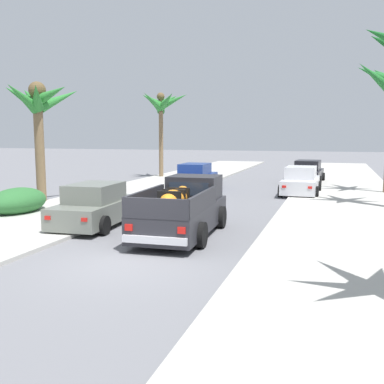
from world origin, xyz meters
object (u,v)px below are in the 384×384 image
Objects in this scene: car_left_near at (96,206)px; car_left_mid at (195,177)px; palm_tree_left_fore at (161,106)px; hedge_bush at (18,201)px; car_right_mid at (301,182)px; pickup_truck at (183,210)px; palm_tree_left_back at (39,106)px; car_right_near at (308,173)px.

car_left_mid is at bearing 89.34° from car_left_near.
palm_tree_left_fore is 17.10m from hedge_bush.
car_right_mid is at bearing 59.78° from car_left_near.
pickup_truck reaches higher than car_left_mid.
car_right_mid is at bearing 75.30° from pickup_truck.
pickup_truck is 19.97m from palm_tree_left_fore.
car_left_near reaches higher than hedge_bush.
palm_tree_left_fore is 1.13× the size of palm_tree_left_back.
pickup_truck reaches higher than hedge_bush.
car_left_near is 1.00× the size of car_right_near.
car_right_mid reaches higher than hedge_bush.
car_right_near is at bearing 80.29° from pickup_truck.
car_left_near is (-3.39, 0.33, -0.10)m from pickup_truck.
palm_tree_left_fore is 2.28× the size of hedge_bush.
car_right_mid is at bearing -31.91° from palm_tree_left_fore.
car_left_near is at bearing -14.61° from hedge_bush.
car_right_near is 17.63m from palm_tree_left_back.
car_left_mid is 1.53× the size of hedge_bush.
car_right_mid is 13.44m from palm_tree_left_fore.
pickup_truck is at bearing -10.63° from hedge_bush.
car_right_mid is at bearing -90.11° from car_right_near.
pickup_truck is 10.26m from palm_tree_left_back.
pickup_truck is 0.93× the size of palm_tree_left_back.
pickup_truck is at bearing -99.71° from car_right_near.
car_left_mid is at bearing 54.78° from palm_tree_left_back.
car_right_near and car_left_mid have the same top height.
car_right_near is (2.94, 17.18, -0.10)m from pickup_truck.
palm_tree_left_fore is at bearing 90.64° from hedge_bush.
car_right_near is 1.01× the size of car_left_mid.
palm_tree_left_fore is (-4.52, 6.02, 4.65)m from car_left_mid.
palm_tree_left_fore is 13.53m from palm_tree_left_back.
hedge_bush is at bearing -137.19° from car_right_mid.
car_right_near is at bearing 40.94° from car_left_mid.
car_left_mid reaches higher than hedge_bush.
car_left_near is at bearing -110.58° from car_right_near.
palm_tree_left_back is at bearing -131.76° from car_right_near.
car_right_near is at bearing 48.24° from palm_tree_left_back.
pickup_truck is 11.54m from car_right_mid.
car_left_mid is (-3.25, 11.80, -0.10)m from pickup_truck.
palm_tree_left_fore is at bearing 148.09° from car_right_mid.
hedge_bush is at bearing -112.66° from car_left_mid.
pickup_truck is at bearing -5.54° from car_left_near.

